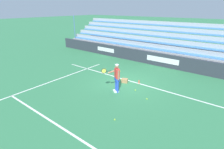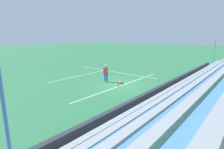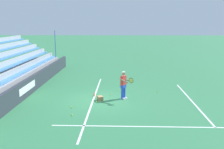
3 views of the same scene
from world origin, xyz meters
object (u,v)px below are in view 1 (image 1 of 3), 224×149
Objects in this scene: ball_box_cardboard at (125,81)px; water_bottle at (139,82)px; tennis_ball_midcourt at (106,69)px; tennis_ball_far_right at (135,90)px; tennis_ball_toward_net at (120,71)px; tennis_ball_near_player at (147,99)px; tennis_ball_by_box at (115,120)px; tennis_ball_on_baseline at (121,80)px; tennis_player at (116,78)px.

ball_box_cardboard is 1.82× the size of water_bottle.
tennis_ball_midcourt is 4.32m from tennis_ball_far_right.
tennis_ball_toward_net is 0.30× the size of water_bottle.
ball_box_cardboard is at bearing 134.32° from tennis_ball_toward_net.
tennis_ball_midcourt is 0.30× the size of water_bottle.
ball_box_cardboard reaches higher than tennis_ball_far_right.
tennis_ball_near_player is 1.00× the size of tennis_ball_by_box.
tennis_ball_far_right is 3.25m from tennis_ball_by_box.
water_bottle is at bearing -71.46° from tennis_ball_far_right.
tennis_ball_on_baseline is at bearing 128.45° from tennis_ball_toward_net.
tennis_ball_near_player is at bearing 152.73° from ball_box_cardboard.
tennis_ball_toward_net and tennis_ball_on_baseline have the same top height.
ball_box_cardboard is 6.06× the size of tennis_ball_midcourt.
tennis_ball_toward_net is 2.52m from water_bottle.
tennis_ball_by_box is (-1.64, 2.33, -0.86)m from tennis_player.
tennis_ball_far_right is 1.13m from water_bottle.
tennis_player is 4.29× the size of ball_box_cardboard.
tennis_ball_toward_net is (1.83, -2.92, -0.86)m from tennis_player.
tennis_ball_by_box is at bearing 118.17° from ball_box_cardboard.
tennis_player is at bearing -54.88° from tennis_ball_by_box.
tennis_ball_toward_net is (-1.25, -0.25, 0.00)m from tennis_ball_midcourt.
ball_box_cardboard is at bearing -75.25° from tennis_player.
tennis_player reaches higher than tennis_ball_by_box.
tennis_player is at bearing 122.03° from tennis_ball_toward_net.
tennis_ball_toward_net is at bearing -56.57° from tennis_ball_by_box.
ball_box_cardboard is 6.06× the size of tennis_ball_toward_net.
tennis_ball_toward_net is at bearing -57.97° from tennis_player.
tennis_ball_by_box is (-3.47, 5.26, 0.00)m from tennis_ball_toward_net.
tennis_player is 4.17m from tennis_ball_midcourt.
water_bottle is (1.17, -4.22, 0.08)m from tennis_ball_by_box.
tennis_ball_by_box is at bearing 84.28° from tennis_ball_near_player.
tennis_player is 2.01m from tennis_ball_on_baseline.
tennis_ball_near_player is at bearing 144.51° from tennis_ball_toward_net.
tennis_ball_midcourt is (4.98, -2.41, 0.00)m from tennis_ball_near_player.
tennis_ball_far_right and tennis_ball_on_baseline have the same top height.
ball_box_cardboard is at bearing -27.27° from tennis_ball_near_player.
tennis_ball_on_baseline is at bearing 155.36° from tennis_ball_midcourt.
tennis_ball_far_right is at bearing -27.13° from tennis_ball_near_player.
tennis_player is at bearing 104.75° from ball_box_cardboard.
water_bottle reaches higher than tennis_ball_toward_net.
ball_box_cardboard is at bearing -27.38° from tennis_ball_far_right.
tennis_ball_near_player is 1.00× the size of tennis_ball_toward_net.
tennis_player reaches higher than tennis_ball_on_baseline.
tennis_ball_near_player is at bearing 153.21° from tennis_ball_on_baseline.
tennis_ball_toward_net is 1.66m from tennis_ball_on_baseline.
tennis_ball_toward_net is 1.00× the size of tennis_ball_on_baseline.
tennis_ball_toward_net and tennis_ball_by_box have the same top height.
tennis_player is at bearing 76.09° from water_bottle.
tennis_ball_on_baseline is at bearing -24.15° from ball_box_cardboard.
tennis_ball_near_player is at bearing 131.45° from water_bottle.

